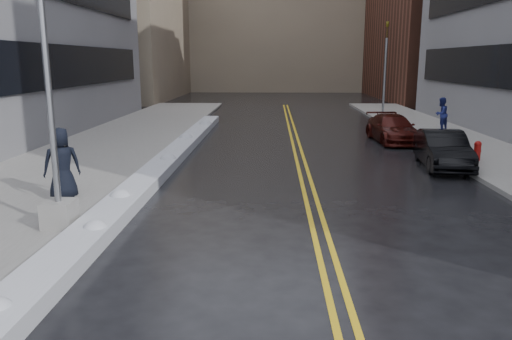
# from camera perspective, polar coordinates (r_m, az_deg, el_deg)

# --- Properties ---
(ground) EXTENTS (160.00, 160.00, 0.00)m
(ground) POSITION_cam_1_polar(r_m,az_deg,el_deg) (9.35, -7.09, -11.53)
(ground) COLOR black
(ground) RESTS_ON ground
(sidewalk_west) EXTENTS (5.50, 50.00, 0.15)m
(sidewalk_west) POSITION_cam_1_polar(r_m,az_deg,el_deg) (20.12, -18.98, 1.13)
(sidewalk_west) COLOR gray
(sidewalk_west) RESTS_ON ground
(sidewalk_east) EXTENTS (4.00, 50.00, 0.15)m
(sidewalk_east) POSITION_cam_1_polar(r_m,az_deg,el_deg) (20.66, 26.44, 0.79)
(sidewalk_east) COLOR gray
(sidewalk_east) RESTS_ON ground
(lane_line_left) EXTENTS (0.12, 50.00, 0.01)m
(lane_line_left) POSITION_cam_1_polar(r_m,az_deg,el_deg) (18.83, 4.73, 0.82)
(lane_line_left) COLOR gold
(lane_line_left) RESTS_ON ground
(lane_line_right) EXTENTS (0.12, 50.00, 0.01)m
(lane_line_right) POSITION_cam_1_polar(r_m,az_deg,el_deg) (18.85, 5.64, 0.81)
(lane_line_right) COLOR gold
(lane_line_right) RESTS_ON ground
(snow_ridge) EXTENTS (0.90, 30.00, 0.34)m
(snow_ridge) POSITION_cam_1_polar(r_m,az_deg,el_deg) (17.26, -11.06, 0.12)
(snow_ridge) COLOR silver
(snow_ridge) RESTS_ON ground
(building_west_far) EXTENTS (14.00, 22.00, 18.00)m
(building_west_far) POSITION_cam_1_polar(r_m,az_deg,el_deg) (55.34, -16.66, 17.34)
(building_west_far) COLOR gray
(building_west_far) RESTS_ON ground
(building_far) EXTENTS (36.00, 16.00, 22.00)m
(building_far) POSITION_cam_1_polar(r_m,az_deg,el_deg) (68.81, 2.53, 18.44)
(building_far) COLOR gray
(building_far) RESTS_ON ground
(lamppost) EXTENTS (0.65, 0.65, 7.62)m
(lamppost) POSITION_cam_1_polar(r_m,az_deg,el_deg) (11.51, -22.36, 5.28)
(lamppost) COLOR gray
(lamppost) RESTS_ON sidewalk_west
(fire_hydrant) EXTENTS (0.26, 0.26, 0.73)m
(fire_hydrant) POSITION_cam_1_polar(r_m,az_deg,el_deg) (20.19, 23.98, 2.14)
(fire_hydrant) COLOR maroon
(fire_hydrant) RESTS_ON sidewalk_east
(traffic_signal) EXTENTS (0.16, 0.20, 6.00)m
(traffic_signal) POSITION_cam_1_polar(r_m,az_deg,el_deg) (33.20, 14.54, 11.39)
(traffic_signal) COLOR gray
(traffic_signal) RESTS_ON sidewalk_east
(pedestrian_c) EXTENTS (1.12, 0.98, 1.93)m
(pedestrian_c) POSITION_cam_1_polar(r_m,az_deg,el_deg) (14.12, -21.32, 0.68)
(pedestrian_c) COLOR black
(pedestrian_c) RESTS_ON sidewalk_west
(pedestrian_east) EXTENTS (1.07, 1.04, 1.74)m
(pedestrian_east) POSITION_cam_1_polar(r_m,az_deg,el_deg) (28.13, 20.39, 6.02)
(pedestrian_east) COLOR navy
(pedestrian_east) RESTS_ON sidewalk_east
(car_black) EXTENTS (1.80, 4.15, 1.33)m
(car_black) POSITION_cam_1_polar(r_m,az_deg,el_deg) (19.02, 20.57, 2.20)
(car_black) COLOR black
(car_black) RESTS_ON ground
(car_maroon) EXTENTS (2.05, 4.47, 1.27)m
(car_maroon) POSITION_cam_1_polar(r_m,az_deg,el_deg) (24.43, 15.35, 4.59)
(car_maroon) COLOR #360C08
(car_maroon) RESTS_ON ground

